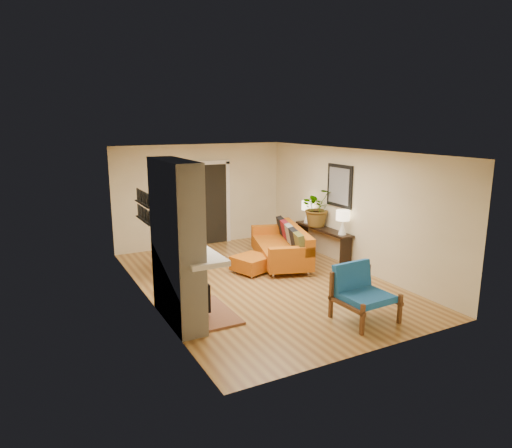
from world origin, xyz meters
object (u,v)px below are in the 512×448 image
object	(u,v)px
sofa	(284,246)
lamp_near	(343,219)
blue_chair	(360,290)
console_table	(323,234)
lamp_far	(308,209)
ottoman	(252,263)
dining_table	(181,244)
houseplant	(318,207)

from	to	relation	value
sofa	lamp_near	xyz separation A→B (m)	(0.99, -0.83, 0.67)
blue_chair	console_table	size ratio (longest dim) A/B	0.48
console_table	lamp_far	bearing A→B (deg)	90.00
ottoman	lamp_near	bearing A→B (deg)	-15.52
blue_chair	dining_table	distance (m)	4.01
sofa	blue_chair	xyz separation A→B (m)	(-0.47, -3.17, 0.10)
lamp_near	lamp_far	bearing A→B (deg)	90.00
dining_table	sofa	bearing A→B (deg)	-9.65
ottoman	dining_table	world-z (taller)	dining_table
ottoman	dining_table	xyz separation A→B (m)	(-1.33, 0.68, 0.42)
dining_table	lamp_near	size ratio (longest dim) A/B	3.36
sofa	lamp_near	world-z (taller)	lamp_near
sofa	console_table	bearing A→B (deg)	-7.83
blue_chair	sofa	bearing A→B (deg)	81.56
dining_table	lamp_far	size ratio (longest dim) A/B	3.36
houseplant	lamp_far	bearing A→B (deg)	88.67
blue_chair	lamp_far	bearing A→B (deg)	68.51
sofa	console_table	size ratio (longest dim) A/B	1.31
lamp_near	dining_table	bearing A→B (deg)	159.60
sofa	houseplant	distance (m)	1.26
console_table	houseplant	bearing A→B (deg)	92.45
dining_table	console_table	size ratio (longest dim) A/B	0.98
blue_chair	dining_table	size ratio (longest dim) A/B	0.49
sofa	lamp_near	size ratio (longest dim) A/B	4.49
console_table	ottoman	bearing A→B (deg)	-175.59
dining_table	console_table	world-z (taller)	dining_table
sofa	console_table	distance (m)	1.01
ottoman	blue_chair	bearing A→B (deg)	-80.02
dining_table	lamp_near	xyz separation A→B (m)	(3.29, -1.22, 0.44)
sofa	lamp_far	distance (m)	1.31
blue_chair	lamp_near	distance (m)	2.81
lamp_near	ottoman	bearing A→B (deg)	164.48
dining_table	console_table	bearing A→B (deg)	-9.11
dining_table	console_table	distance (m)	3.33
ottoman	console_table	size ratio (longest dim) A/B	0.47
houseplant	ottoman	bearing A→B (deg)	-168.85
ottoman	blue_chair	distance (m)	2.94
ottoman	houseplant	world-z (taller)	houseplant
sofa	lamp_far	xyz separation A→B (m)	(0.99, 0.53, 0.67)
blue_chair	lamp_near	bearing A→B (deg)	58.08
dining_table	houseplant	xyz separation A→B (m)	(3.28, -0.29, 0.56)
sofa	blue_chair	size ratio (longest dim) A/B	2.71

